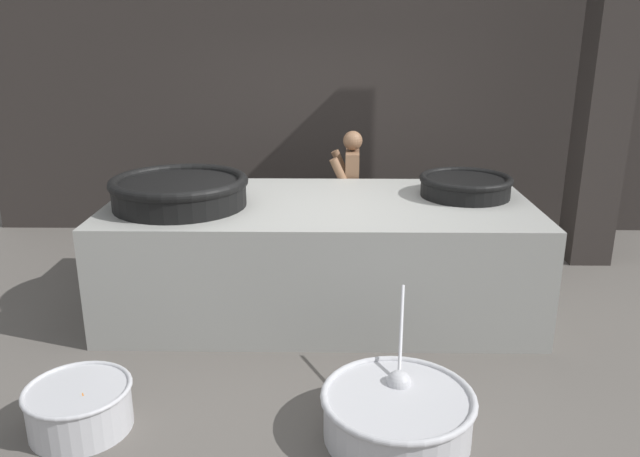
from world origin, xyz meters
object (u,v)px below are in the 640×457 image
giant_wok_far (465,185)px  giant_wok_near (180,190)px  cook (351,194)px  prep_bowl_vegetables (398,412)px  prep_bowl_meat (80,405)px

giant_wok_far → giant_wok_near: bearing=-171.8°
cook → prep_bowl_vegetables: (0.20, -3.07, -0.62)m
giant_wok_near → prep_bowl_meat: 2.01m
giant_wok_far → prep_bowl_meat: (-2.83, -2.09, -0.95)m
giant_wok_far → cook: cook is taller
giant_wok_near → cook: 2.02m
giant_wok_far → cook: bearing=137.0°
giant_wok_near → prep_bowl_meat: size_ratio=1.74×
giant_wok_far → prep_bowl_meat: 3.64m
prep_bowl_vegetables → prep_bowl_meat: bearing=178.6°
giant_wok_near → giant_wok_far: 2.54m
giant_wok_near → prep_bowl_vegetables: bearing=-46.0°
giant_wok_far → cook: 1.40m
prep_bowl_meat → cook: bearing=58.8°
cook → prep_bowl_vegetables: size_ratio=1.16×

